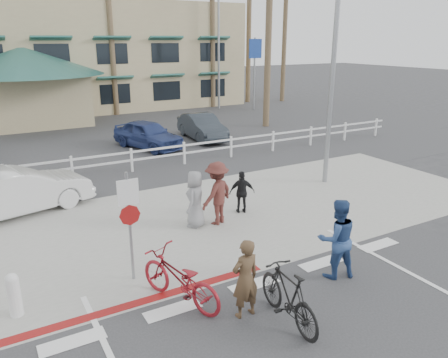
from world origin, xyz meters
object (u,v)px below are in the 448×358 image
bike_red (179,279)px  car_white_sedan (18,191)px  sign_post (130,221)px  bike_black (288,296)px

bike_red → car_white_sedan: size_ratio=0.49×
sign_post → bike_red: 1.76m
sign_post → car_white_sedan: (-1.84, 5.68, -0.71)m
car_white_sedan → sign_post: bearing=-176.3°
bike_black → bike_red: bearing=-42.0°
bike_red → bike_black: bike_black is taller
sign_post → bike_red: (0.54, -1.43, -0.88)m
bike_red → sign_post: bearing=-90.5°
sign_post → car_white_sedan: bearing=107.9°
sign_post → bike_black: 3.82m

